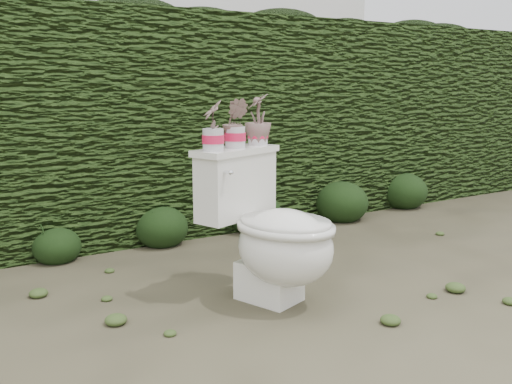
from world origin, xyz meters
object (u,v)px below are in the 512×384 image
toilet (272,234)px  potted_plant_right (258,121)px  potted_plant_left (213,127)px  potted_plant_center (235,125)px

toilet → potted_plant_right: potted_plant_right is taller
toilet → potted_plant_right: (0.09, 0.29, 0.55)m
potted_plant_left → potted_plant_center: bearing=124.3°
toilet → potted_plant_center: 0.59m
potted_plant_left → potted_plant_center: size_ratio=0.97×
potted_plant_left → toilet: bearing=69.9°
potted_plant_center → potted_plant_left: bearing=-119.8°
potted_plant_center → potted_plant_right: bearing=60.2°
toilet → potted_plant_left: (-0.24, 0.17, 0.54)m
toilet → potted_plant_center: potted_plant_center is taller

